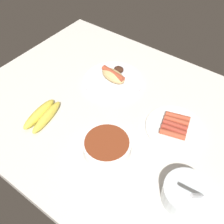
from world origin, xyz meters
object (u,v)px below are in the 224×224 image
object	(u,v)px
plate_sausages	(175,127)
banana_bunch	(43,115)
bowl_chili	(107,146)
plate_hotdog_assembled	(113,78)
bowl_coleslaw	(187,193)

from	to	relation	value
plate_sausages	banana_bunch	xyz separation A→B (cm)	(-42.29, -25.26, 0.97)
bowl_chili	plate_sausages	bearing A→B (deg)	57.55
bowl_chili	plate_hotdog_assembled	world-z (taller)	plate_hotdog_assembled
bowl_chili	banana_bunch	xyz separation A→B (cm)	(-28.12, -2.97, -0.75)
plate_hotdog_assembled	plate_sausages	bearing A→B (deg)	-13.41
plate_sausages	plate_hotdog_assembled	xyz separation A→B (cm)	(-33.78, 8.05, 0.67)
bowl_coleslaw	plate_sausages	bearing A→B (deg)	123.84
banana_bunch	plate_hotdog_assembled	bearing A→B (deg)	75.67
plate_hotdog_assembled	bowl_coleslaw	world-z (taller)	bowl_coleslaw
plate_hotdog_assembled	banana_bunch	distance (cm)	34.39
plate_sausages	bowl_chili	world-z (taller)	bowl_chili
bowl_coleslaw	banana_bunch	world-z (taller)	bowl_coleslaw
bowl_chili	plate_hotdog_assembled	size ratio (longest dim) A/B	0.65
bowl_coleslaw	banana_bunch	bearing A→B (deg)	-177.04
bowl_chili	plate_hotdog_assembled	distance (cm)	36.14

